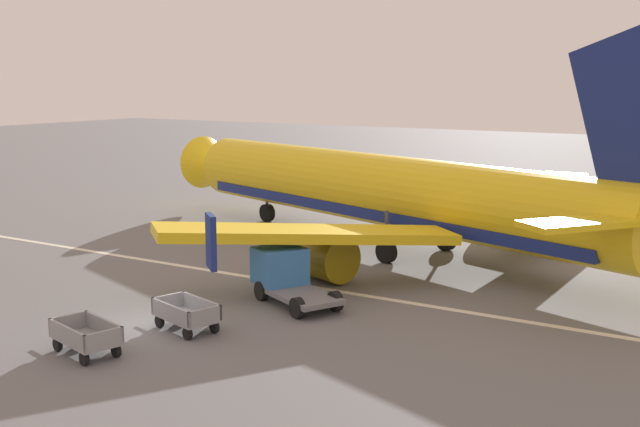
{
  "coord_description": "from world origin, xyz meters",
  "views": [
    {
      "loc": [
        19.94,
        -20.78,
        9.0
      ],
      "look_at": [
        1.04,
        9.86,
        2.8
      ],
      "focal_mm": 44.41,
      "sensor_mm": 36.0,
      "label": 1
    }
  ],
  "objects_px": {
    "baggage_cart_nearest": "(86,336)",
    "service_truck_beside_carts": "(286,274)",
    "airplane": "(398,194)",
    "baggage_cart_second_in_row": "(186,314)"
  },
  "relations": [
    {
      "from": "airplane",
      "to": "baggage_cart_nearest",
      "type": "distance_m",
      "value": 19.64
    },
    {
      "from": "airplane",
      "to": "baggage_cart_second_in_row",
      "type": "distance_m",
      "value": 15.96
    },
    {
      "from": "baggage_cart_nearest",
      "to": "airplane",
      "type": "bearing_deg",
      "value": 84.65
    },
    {
      "from": "baggage_cart_nearest",
      "to": "baggage_cart_second_in_row",
      "type": "xyz_separation_m",
      "value": [
        1.14,
        3.64,
        0.0
      ]
    },
    {
      "from": "baggage_cart_nearest",
      "to": "service_truck_beside_carts",
      "type": "xyz_separation_m",
      "value": [
        2.01,
        8.76,
        0.5
      ]
    },
    {
      "from": "airplane",
      "to": "baggage_cart_second_in_row",
      "type": "relative_size",
      "value": 10.15
    },
    {
      "from": "baggage_cart_nearest",
      "to": "service_truck_beside_carts",
      "type": "height_order",
      "value": "service_truck_beside_carts"
    },
    {
      "from": "airplane",
      "to": "baggage_cart_second_in_row",
      "type": "height_order",
      "value": "airplane"
    },
    {
      "from": "baggage_cart_nearest",
      "to": "baggage_cart_second_in_row",
      "type": "distance_m",
      "value": 3.82
    },
    {
      "from": "airplane",
      "to": "baggage_cart_nearest",
      "type": "xyz_separation_m",
      "value": [
        -1.82,
        -19.4,
        -2.45
      ]
    }
  ]
}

